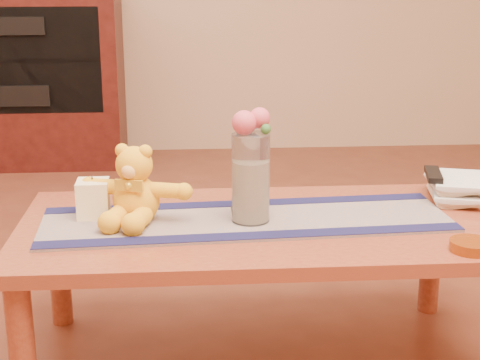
{
  "coord_description": "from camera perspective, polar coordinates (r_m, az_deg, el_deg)",
  "views": [
    {
      "loc": [
        -0.2,
        -2.02,
        1.17
      ],
      "look_at": [
        -0.05,
        0.0,
        0.58
      ],
      "focal_mm": 54.67,
      "sensor_mm": 36.0,
      "label": 1
    }
  ],
  "objects": [
    {
      "name": "runner_border_near",
      "position": [
        2.03,
        1.1,
        -4.35
      ],
      "size": [
        1.2,
        0.13,
        0.0
      ],
      "primitive_type": "cube",
      "rotation": [
        0.0,
        0.0,
        0.06
      ],
      "color": "#13143B",
      "rests_on": "persian_runner"
    },
    {
      "name": "table_leg_br",
      "position": [
        2.64,
        14.7,
        -5.76
      ],
      "size": [
        0.07,
        0.07,
        0.41
      ],
      "primitive_type": "cylinder",
      "color": "maroon",
      "rests_on": "floor"
    },
    {
      "name": "teddy_bear",
      "position": [
        2.15,
        -8.15,
        -0.33
      ],
      "size": [
        0.38,
        0.34,
        0.21
      ],
      "primitive_type": null,
      "rotation": [
        0.0,
        0.0,
        -0.29
      ],
      "color": "yellow",
      "rests_on": "persian_runner"
    },
    {
      "name": "book_lower",
      "position": [
        2.44,
        14.87,
        -0.8
      ],
      "size": [
        0.22,
        0.26,
        0.02
      ],
      "primitive_type": "imported",
      "rotation": [
        0.0,
        0.0,
        -0.31
      ],
      "color": "beige",
      "rests_on": "book_bottom"
    },
    {
      "name": "amber_dish",
      "position": [
        2.03,
        17.58,
        -4.92
      ],
      "size": [
        0.13,
        0.13,
        0.03
      ],
      "primitive_type": "cylinder",
      "rotation": [
        0.0,
        0.0,
        0.17
      ],
      "color": "#BF5914",
      "rests_on": "coffee_table_top"
    },
    {
      "name": "pillar_candle",
      "position": [
        2.21,
        -11.38,
        -1.44
      ],
      "size": [
        0.09,
        0.09,
        0.11
      ],
      "primitive_type": "cube",
      "rotation": [
        0.0,
        0.0,
        0.02
      ],
      "color": "#FFF1BB",
      "rests_on": "persian_runner"
    },
    {
      "name": "floor",
      "position": [
        2.35,
        1.25,
        -13.7
      ],
      "size": [
        5.5,
        5.5,
        0.0
      ],
      "primitive_type": "plane",
      "color": "#5A2919",
      "rests_on": "ground"
    },
    {
      "name": "book_top",
      "position": [
        2.43,
        14.91,
        0.07
      ],
      "size": [
        0.22,
        0.26,
        0.02
      ],
      "primitive_type": "imported",
      "rotation": [
        0.0,
        0.0,
        -0.28
      ],
      "color": "beige",
      "rests_on": "book_upper"
    },
    {
      "name": "cabinet_shelf",
      "position": [
        4.5,
        -17.22,
        8.99
      ],
      "size": [
        1.02,
        0.2,
        0.02
      ],
      "primitive_type": "cube",
      "color": "black",
      "rests_on": "media_cabinet"
    },
    {
      "name": "stereo_lower",
      "position": [
        4.54,
        -16.96,
        6.55
      ],
      "size": [
        0.42,
        0.28,
        0.12
      ],
      "primitive_type": "cube",
      "color": "black",
      "rests_on": "media_cabinet"
    },
    {
      "name": "blue_flower_back",
      "position": [
        2.1,
        1.05,
        4.57
      ],
      "size": [
        0.04,
        0.04,
        0.04
      ],
      "primitive_type": "sphere",
      "color": "#4C54A6",
      "rests_on": "glass_vase"
    },
    {
      "name": "table_leg_fl",
      "position": [
        2.03,
        -16.63,
        -12.86
      ],
      "size": [
        0.07,
        0.07,
        0.41
      ],
      "primitive_type": "cylinder",
      "color": "maroon",
      "rests_on": "floor"
    },
    {
      "name": "runner_border_far",
      "position": [
        2.3,
        0.04,
        -1.83
      ],
      "size": [
        1.2,
        0.13,
        0.0
      ],
      "primitive_type": "cube",
      "rotation": [
        0.0,
        0.0,
        0.06
      ],
      "color": "#13143B",
      "rests_on": "persian_runner"
    },
    {
      "name": "persian_runner",
      "position": [
        2.16,
        0.54,
        -3.13
      ],
      "size": [
        1.22,
        0.42,
        0.01
      ],
      "primitive_type": "cube",
      "rotation": [
        0.0,
        0.0,
        0.06
      ],
      "color": "#1B1B4C",
      "rests_on": "coffee_table_top"
    },
    {
      "name": "rose_right",
      "position": [
        2.07,
        1.54,
        4.87
      ],
      "size": [
        0.06,
        0.06,
        0.06
      ],
      "primitive_type": "sphere",
      "color": "#CD485A",
      "rests_on": "glass_vase"
    },
    {
      "name": "potpourri_fill",
      "position": [
        2.12,
        0.84,
        -0.86
      ],
      "size": [
        0.09,
        0.09,
        0.18
      ],
      "primitive_type": "cylinder",
      "color": "beige",
      "rests_on": "glass_vase"
    },
    {
      "name": "coffee_table_top",
      "position": [
        2.16,
        1.32,
        -3.79
      ],
      "size": [
        1.4,
        0.7,
        0.04
      ],
      "primitive_type": "cube",
      "color": "maroon",
      "rests_on": "floor"
    },
    {
      "name": "blue_flower_side",
      "position": [
        2.09,
        -0.01,
        4.25
      ],
      "size": [
        0.04,
        0.04,
        0.04
      ],
      "primitive_type": "sphere",
      "color": "#4C54A6",
      "rests_on": "glass_vase"
    },
    {
      "name": "book_bottom",
      "position": [
        2.45,
        14.72,
        -1.19
      ],
      "size": [
        0.2,
        0.25,
        0.02
      ],
      "primitive_type": "imported",
      "rotation": [
        0.0,
        0.0,
        -0.17
      ],
      "color": "beige",
      "rests_on": "coffee_table_top"
    },
    {
      "name": "book_upper",
      "position": [
        2.44,
        14.63,
        -0.31
      ],
      "size": [
        0.19,
        0.24,
        0.02
      ],
      "primitive_type": "imported",
      "rotation": [
        0.0,
        0.0,
        -0.12
      ],
      "color": "beige",
      "rests_on": "book_lower"
    },
    {
      "name": "tv_remote",
      "position": [
        2.42,
        14.86,
        0.42
      ],
      "size": [
        0.08,
        0.17,
        0.02
      ],
      "primitive_type": "cube",
      "rotation": [
        0.0,
        0.0,
        -0.22
      ],
      "color": "black",
      "rests_on": "book_top"
    },
    {
      "name": "bronze_ball",
      "position": [
        2.15,
        0.09,
        -2.25
      ],
      "size": [
        0.07,
        0.07,
        0.06
      ],
      "primitive_type": "sphere",
      "rotation": [
        0.0,
        0.0,
        -0.17
      ],
      "color": "#433016",
      "rests_on": "persian_runner"
    },
    {
      "name": "media_cabinet",
      "position": [
        4.66,
        -16.71,
        7.89
      ],
      "size": [
        1.2,
        0.5,
        1.1
      ],
      "primitive_type": "cube",
      "color": "black",
      "rests_on": "floor"
    },
    {
      "name": "cabinet_cavity",
      "position": [
        4.42,
        -17.46,
        8.85
      ],
      "size": [
        1.02,
        0.03,
        0.61
      ],
      "primitive_type": "cube",
      "color": "black",
      "rests_on": "media_cabinet"
    },
    {
      "name": "table_leg_bl",
      "position": [
        2.55,
        -13.94,
        -6.56
      ],
      "size": [
        0.07,
        0.07,
        0.41
      ],
      "primitive_type": "cylinder",
      "color": "maroon",
      "rests_on": "floor"
    },
    {
      "name": "leaf_sprig",
      "position": [
        2.05,
        2.02,
        4.0
      ],
      "size": [
        0.03,
        0.03,
        0.03
      ],
      "primitive_type": "sphere",
      "color": "#33662D",
      "rests_on": "glass_vase"
    },
    {
      "name": "glass_vase",
      "position": [
        2.11,
        0.84,
        0.16
      ],
      "size": [
        0.11,
        0.11,
        0.26
      ],
      "primitive_type": "cylinder",
      "color": "silver",
      "rests_on": "persian_runner"
    },
    {
      "name": "rose_left",
      "position": [
        2.05,
        0.33,
        4.49
      ],
      "size": [
        0.07,
        0.07,
        0.07
      ],
      "primitive_type": "sphere",
      "color": "#CD485A",
      "rests_on": "glass_vase"
    },
    {
      "name": "stereo_upper",
      "position": [
        4.5,
        -17.38,
        11.52
      ],
      "size": [
        0.42,
        0.28,
        0.1
      ],
      "primitive_type": "cube",
      "color": "black",
      "rests_on": "media_cabinet"
    },
    {
      "name": "candle_wick",
      "position": [
        2.19,
        -11.47,
        0.1
      ],
      "size": [
        0.0,
        0.0,
        0.01
      ],
      "primitive_type": "cylinder",
      "rotation": [
        0.0,
        0.0,
        0.02
      ],
      "color": "black",
      "rests_on": "pillar_candle"
    }
  ]
}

